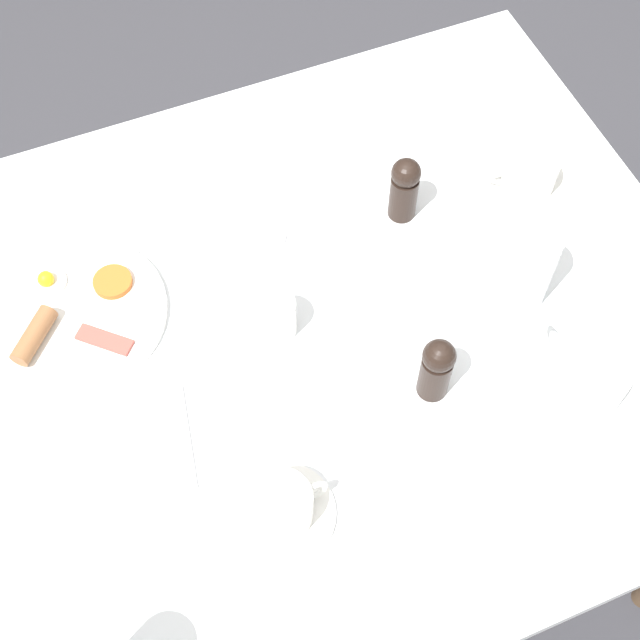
{
  "coord_description": "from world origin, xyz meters",
  "views": [
    {
      "loc": [
        -0.62,
        0.25,
        1.9
      ],
      "look_at": [
        0.0,
        0.0,
        0.78
      ],
      "focal_mm": 50.0,
      "sensor_mm": 36.0,
      "label": 1
    }
  ],
  "objects_px": {
    "teacup_with_saucer_left": "(529,177)",
    "fork_by_plate": "(311,140)",
    "napkin_folded": "(433,110)",
    "spoon_for_tea": "(185,436)",
    "breakfast_plate": "(74,313)",
    "creamer_jug": "(276,316)",
    "salt_grinder": "(404,188)",
    "teacup_with_saucer_right": "(281,508)",
    "teapot_near": "(582,378)",
    "water_glass_tall": "(528,266)",
    "knife_by_plate": "(222,229)",
    "pepper_grinder": "(436,368)"
  },
  "relations": [
    {
      "from": "water_glass_tall",
      "to": "napkin_folded",
      "type": "xyz_separation_m",
      "value": [
        0.39,
        -0.04,
        -0.07
      ]
    },
    {
      "from": "knife_by_plate",
      "to": "water_glass_tall",
      "type": "bearing_deg",
      "value": -127.05
    },
    {
      "from": "creamer_jug",
      "to": "spoon_for_tea",
      "type": "xyz_separation_m",
      "value": [
        -0.12,
        0.18,
        -0.03
      ]
    },
    {
      "from": "knife_by_plate",
      "to": "spoon_for_tea",
      "type": "xyz_separation_m",
      "value": [
        -0.32,
        0.16,
        0.0
      ]
    },
    {
      "from": "creamer_jug",
      "to": "salt_grinder",
      "type": "height_order",
      "value": "salt_grinder"
    },
    {
      "from": "fork_by_plate",
      "to": "knife_by_plate",
      "type": "bearing_deg",
      "value": 120.83
    },
    {
      "from": "knife_by_plate",
      "to": "teacup_with_saucer_right",
      "type": "bearing_deg",
      "value": 170.45
    },
    {
      "from": "teacup_with_saucer_left",
      "to": "teacup_with_saucer_right",
      "type": "xyz_separation_m",
      "value": [
        -0.36,
        0.57,
        -0.0
      ]
    },
    {
      "from": "water_glass_tall",
      "to": "breakfast_plate",
      "type": "bearing_deg",
      "value": 71.04
    },
    {
      "from": "salt_grinder",
      "to": "fork_by_plate",
      "type": "relative_size",
      "value": 0.67
    },
    {
      "from": "teapot_near",
      "to": "pepper_grinder",
      "type": "distance_m",
      "value": 0.2
    },
    {
      "from": "teapot_near",
      "to": "fork_by_plate",
      "type": "xyz_separation_m",
      "value": [
        0.59,
        0.17,
        -0.05
      ]
    },
    {
      "from": "teacup_with_saucer_right",
      "to": "knife_by_plate",
      "type": "bearing_deg",
      "value": -9.55
    },
    {
      "from": "teacup_with_saucer_left",
      "to": "salt_grinder",
      "type": "relative_size",
      "value": 1.19
    },
    {
      "from": "teacup_with_saucer_left",
      "to": "salt_grinder",
      "type": "height_order",
      "value": "salt_grinder"
    },
    {
      "from": "napkin_folded",
      "to": "fork_by_plate",
      "type": "bearing_deg",
      "value": 85.11
    },
    {
      "from": "water_glass_tall",
      "to": "pepper_grinder",
      "type": "distance_m",
      "value": 0.21
    },
    {
      "from": "water_glass_tall",
      "to": "knife_by_plate",
      "type": "distance_m",
      "value": 0.48
    },
    {
      "from": "teacup_with_saucer_left",
      "to": "knife_by_plate",
      "type": "relative_size",
      "value": 0.8
    },
    {
      "from": "breakfast_plate",
      "to": "water_glass_tall",
      "type": "distance_m",
      "value": 0.67
    },
    {
      "from": "pepper_grinder",
      "to": "teacup_with_saucer_right",
      "type": "bearing_deg",
      "value": 109.18
    },
    {
      "from": "teapot_near",
      "to": "napkin_folded",
      "type": "bearing_deg",
      "value": 172.44
    },
    {
      "from": "napkin_folded",
      "to": "spoon_for_tea",
      "type": "height_order",
      "value": "napkin_folded"
    },
    {
      "from": "water_glass_tall",
      "to": "knife_by_plate",
      "type": "relative_size",
      "value": 0.83
    },
    {
      "from": "breakfast_plate",
      "to": "creamer_jug",
      "type": "distance_m",
      "value": 0.3
    },
    {
      "from": "teapot_near",
      "to": "spoon_for_tea",
      "type": "xyz_separation_m",
      "value": [
        0.15,
        0.53,
        -0.05
      ]
    },
    {
      "from": "creamer_jug",
      "to": "fork_by_plate",
      "type": "relative_size",
      "value": 0.47
    },
    {
      "from": "breakfast_plate",
      "to": "pepper_grinder",
      "type": "xyz_separation_m",
      "value": [
        -0.31,
        -0.44,
        0.05
      ]
    },
    {
      "from": "teapot_near",
      "to": "salt_grinder",
      "type": "bearing_deg",
      "value": -169.11
    },
    {
      "from": "napkin_folded",
      "to": "knife_by_plate",
      "type": "bearing_deg",
      "value": 103.49
    },
    {
      "from": "breakfast_plate",
      "to": "fork_by_plate",
      "type": "xyz_separation_m",
      "value": [
        0.19,
        -0.46,
        -0.01
      ]
    },
    {
      "from": "water_glass_tall",
      "to": "knife_by_plate",
      "type": "xyz_separation_m",
      "value": [
        0.29,
        0.38,
        -0.07
      ]
    },
    {
      "from": "creamer_jug",
      "to": "spoon_for_tea",
      "type": "relative_size",
      "value": 0.55
    },
    {
      "from": "pepper_grinder",
      "to": "knife_by_plate",
      "type": "xyz_separation_m",
      "value": [
        0.38,
        0.19,
        -0.06
      ]
    },
    {
      "from": "creamer_jug",
      "to": "knife_by_plate",
      "type": "xyz_separation_m",
      "value": [
        0.2,
        0.02,
        -0.03
      ]
    },
    {
      "from": "water_glass_tall",
      "to": "salt_grinder",
      "type": "height_order",
      "value": "water_glass_tall"
    },
    {
      "from": "teacup_with_saucer_left",
      "to": "creamer_jug",
      "type": "distance_m",
      "value": 0.48
    },
    {
      "from": "water_glass_tall",
      "to": "fork_by_plate",
      "type": "height_order",
      "value": "water_glass_tall"
    },
    {
      "from": "teapot_near",
      "to": "salt_grinder",
      "type": "distance_m",
      "value": 0.4
    },
    {
      "from": "pepper_grinder",
      "to": "napkin_folded",
      "type": "relative_size",
      "value": 0.72
    },
    {
      "from": "teacup_with_saucer_left",
      "to": "fork_by_plate",
      "type": "distance_m",
      "value": 0.37
    },
    {
      "from": "breakfast_plate",
      "to": "fork_by_plate",
      "type": "distance_m",
      "value": 0.49
    },
    {
      "from": "creamer_jug",
      "to": "salt_grinder",
      "type": "distance_m",
      "value": 0.29
    },
    {
      "from": "teapot_near",
      "to": "water_glass_tall",
      "type": "height_order",
      "value": "water_glass_tall"
    },
    {
      "from": "teacup_with_saucer_right",
      "to": "creamer_jug",
      "type": "relative_size",
      "value": 1.67
    },
    {
      "from": "spoon_for_tea",
      "to": "fork_by_plate",
      "type": "bearing_deg",
      "value": -39.93
    },
    {
      "from": "pepper_grinder",
      "to": "fork_by_plate",
      "type": "relative_size",
      "value": 0.67
    },
    {
      "from": "water_glass_tall",
      "to": "napkin_folded",
      "type": "relative_size",
      "value": 0.89
    },
    {
      "from": "salt_grinder",
      "to": "teacup_with_saucer_left",
      "type": "bearing_deg",
      "value": -98.39
    },
    {
      "from": "teacup_with_saucer_left",
      "to": "spoon_for_tea",
      "type": "bearing_deg",
      "value": 107.7
    }
  ]
}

